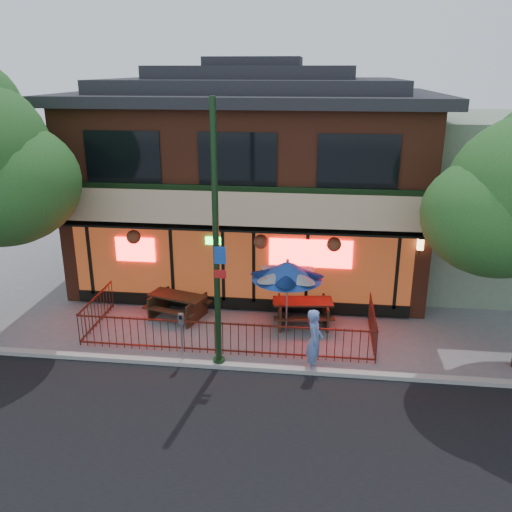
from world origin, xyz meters
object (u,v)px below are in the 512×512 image
Objects in this scene: picnic_table_left at (178,303)px; picnic_table_right at (303,309)px; patio_umbrella at (287,270)px; street_light at (216,255)px; parking_meter_near at (181,330)px; pedestrian at (314,341)px.

picnic_table_right reaches higher than picnic_table_left.
street_light is at bearing -128.13° from patio_umbrella.
patio_umbrella is 3.56m from parking_meter_near.
street_light is 4.76× the size of parking_meter_near.
picnic_table_right is (3.99, -0.00, 0.01)m from picnic_table_left.
parking_meter_near is at bearing 179.85° from street_light.
patio_umbrella is at bearing -124.04° from picnic_table_right.
street_light is at bearing -127.17° from picnic_table_right.
patio_umbrella is at bearing 51.87° from street_light.
pedestrian is at bearing 1.20° from street_light.
picnic_table_right is at bearing -0.00° from picnic_table_left.
parking_meter_near is at bearing -72.82° from picnic_table_left.
picnic_table_right is 0.84× the size of patio_umbrella.
parking_meter_near is (-1.00, 0.00, -2.15)m from street_light.
street_light is 4.39m from picnic_table_right.
picnic_table_left is 3.91m from patio_umbrella.
street_light reaches higher than picnic_table_right.
street_light is 3.31× the size of picnic_table_left.
pedestrian is 1.20× the size of parking_meter_near.
pedestrian is at bearing 0.82° from parking_meter_near.
patio_umbrella is (1.66, 2.12, -1.12)m from street_light.
parking_meter_near reaches higher than picnic_table_left.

